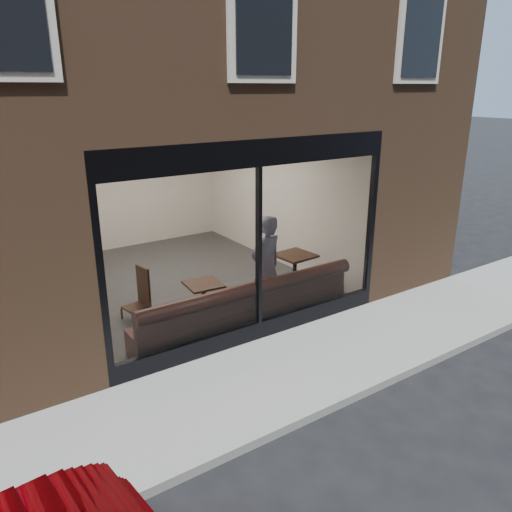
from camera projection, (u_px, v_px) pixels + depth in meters
ground at (347, 400)px, 6.56m from camera, size 120.00×120.00×0.00m
sidewalk_near at (299, 366)px, 7.34m from camera, size 40.00×2.00×0.01m
kerb_near at (350, 398)px, 6.50m from camera, size 40.00×0.10×0.12m
host_building_pier_right at (249, 171)px, 14.30m from camera, size 2.50×12.00×3.20m
host_building_backfill at (87, 169)px, 14.66m from camera, size 5.00×6.00×3.20m
cafe_floor at (179, 282)px, 10.47m from camera, size 6.00×6.00×0.00m
cafe_ceiling at (171, 126)px, 9.45m from camera, size 6.00×6.00×0.00m
cafe_wall_back at (123, 185)px, 12.30m from camera, size 5.00×0.00×5.00m
cafe_wall_left at (44, 227)px, 8.64m from camera, size 0.00×6.00×6.00m
cafe_wall_right at (276, 194)px, 11.28m from camera, size 0.00×6.00×6.00m
storefront_kick at (259, 330)px, 8.12m from camera, size 5.00×0.10×0.30m
storefront_header at (259, 153)px, 7.20m from camera, size 5.00×0.10×0.40m
storefront_mullion at (259, 248)px, 7.67m from camera, size 0.06×0.10×2.50m
storefront_glass at (260, 249)px, 7.64m from camera, size 4.80×0.00×4.80m
banquette at (245, 317)px, 8.41m from camera, size 4.00×0.55×0.45m
person at (266, 267)px, 8.70m from camera, size 0.74×0.55×1.84m
cafe_table_left at (203, 284)px, 8.42m from camera, size 0.63×0.63×0.04m
cafe_table_right at (295, 255)px, 9.85m from camera, size 0.74×0.74×0.04m
cafe_chair_left at (136, 307)px, 8.73m from camera, size 0.43×0.43×0.03m
wall_poster at (48, 225)px, 8.50m from camera, size 0.02×0.65×0.86m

